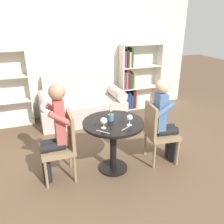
{
  "coord_description": "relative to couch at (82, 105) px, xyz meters",
  "views": [
    {
      "loc": [
        -0.99,
        -2.63,
        2.04
      ],
      "look_at": [
        0.0,
        0.05,
        0.85
      ],
      "focal_mm": 38.0,
      "sensor_mm": 36.0,
      "label": 1
    }
  ],
  "objects": [
    {
      "name": "round_table",
      "position": [
        0.0,
        -1.81,
        0.24
      ],
      "size": [
        0.81,
        0.81,
        0.73
      ],
      "color": "black",
      "rests_on": "ground_plane"
    },
    {
      "name": "couch",
      "position": [
        0.0,
        0.0,
        0.0
      ],
      "size": [
        1.67,
        0.8,
        0.92
      ],
      "color": "beige",
      "rests_on": "ground_plane"
    },
    {
      "name": "wine_glass_left",
      "position": [
        -0.17,
        -1.94,
        0.51
      ],
      "size": [
        0.09,
        0.09,
        0.14
      ],
      "color": "white",
      "rests_on": "round_table"
    },
    {
      "name": "person_left",
      "position": [
        -0.75,
        -1.73,
        0.38
      ],
      "size": [
        0.42,
        0.34,
        1.29
      ],
      "rotation": [
        0.0,
        0.0,
        -1.58
      ],
      "color": "black",
      "rests_on": "ground_plane"
    },
    {
      "name": "knife_left_setting",
      "position": [
        0.09,
        -2.04,
        0.42
      ],
      "size": [
        0.17,
        0.11,
        0.0
      ],
      "color": "silver",
      "rests_on": "round_table"
    },
    {
      "name": "ground_plane",
      "position": [
        0.0,
        -1.81,
        -0.31
      ],
      "size": [
        16.0,
        16.0,
        0.0
      ],
      "primitive_type": "plane",
      "color": "brown"
    },
    {
      "name": "bookshelf_right",
      "position": [
        1.29,
        0.27,
        0.36
      ],
      "size": [
        0.94,
        0.28,
        1.45
      ],
      "color": "silver",
      "rests_on": "ground_plane"
    },
    {
      "name": "back_wall",
      "position": [
        0.0,
        0.43,
        1.04
      ],
      "size": [
        5.2,
        0.05,
        2.7
      ],
      "color": "silver",
      "rests_on": "ground_plane"
    },
    {
      "name": "chair_right",
      "position": [
        0.67,
        -1.84,
        0.18
      ],
      "size": [
        0.47,
        0.47,
        0.9
      ],
      "rotation": [
        0.0,
        0.0,
        1.45
      ],
      "color": "#937A56",
      "rests_on": "ground_plane"
    },
    {
      "name": "chair_left",
      "position": [
        -0.67,
        -1.74,
        0.18
      ],
      "size": [
        0.42,
        0.42,
        0.9
      ],
      "rotation": [
        0.0,
        0.0,
        -1.58
      ],
      "color": "#937A56",
      "rests_on": "ground_plane"
    },
    {
      "name": "wine_glass_right",
      "position": [
        0.16,
        -1.98,
        0.52
      ],
      "size": [
        0.08,
        0.08,
        0.14
      ],
      "color": "white",
      "rests_on": "round_table"
    },
    {
      "name": "person_right",
      "position": [
        0.76,
        -1.86,
        0.34
      ],
      "size": [
        0.44,
        0.37,
        1.25
      ],
      "rotation": [
        0.0,
        0.0,
        1.45
      ],
      "color": "black",
      "rests_on": "ground_plane"
    },
    {
      "name": "flower_vase",
      "position": [
        -0.02,
        -1.76,
        0.5
      ],
      "size": [
        0.08,
        0.08,
        0.24
      ],
      "color": "slate",
      "rests_on": "round_table"
    },
    {
      "name": "fork_left_setting",
      "position": [
        -0.22,
        -2.04,
        0.42
      ],
      "size": [
        0.13,
        0.15,
        0.0
      ],
      "color": "silver",
      "rests_on": "round_table"
    }
  ]
}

